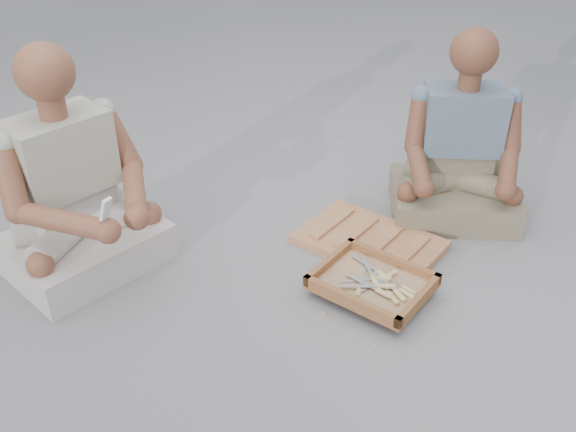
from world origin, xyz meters
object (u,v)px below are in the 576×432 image
Objects in this scene: tool_tray at (372,283)px; companion at (459,157)px; craftsman at (75,197)px; carved_panel at (369,242)px.

companion is (-0.01, 0.79, 0.24)m from tool_tray.
craftsman reaches higher than companion.
carved_panel is 1.29m from craftsman.
craftsman is 1.73m from companion.
craftsman is (-1.12, -0.54, 0.27)m from tool_tray.
companion reaches higher than tool_tray.
carved_panel is 0.35m from tool_tray.
craftsman is at bearing -138.27° from carved_panel.
companion is (0.18, 0.49, 0.28)m from carved_panel.
tool_tray reaches higher than carved_panel.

